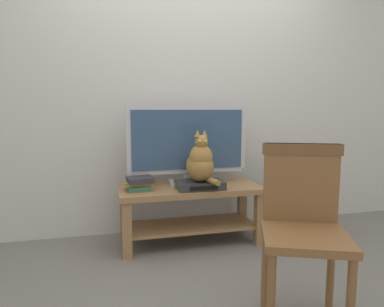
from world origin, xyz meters
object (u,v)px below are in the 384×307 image
media_box (199,185)px  book_stack (139,183)px  cat (200,162)px  potted_plant (304,190)px  tv (188,142)px  wooden_chair (303,219)px  tv_stand (191,203)px

media_box → book_stack: bearing=173.7°
cat → book_stack: cat is taller
media_box → book_stack: (-0.47, 0.05, 0.03)m
book_stack → potted_plant: size_ratio=0.32×
book_stack → media_box: bearing=-6.3°
tv → wooden_chair: size_ratio=1.09×
tv_stand → cat: cat is taller
tv → potted_plant: bearing=-16.0°
media_box → cat: (0.00, -0.01, 0.18)m
wooden_chair → tv_stand: bearing=104.8°
tv → media_box: size_ratio=2.71×
tv_stand → wooden_chair: size_ratio=1.25×
cat → potted_plant: (0.89, -0.07, -0.25)m
tv_stand → potted_plant: size_ratio=1.64×
wooden_chair → book_stack: (-0.73, 1.14, -0.02)m
book_stack → cat: bearing=-8.1°
wooden_chair → media_box: bearing=103.3°
tv_stand → book_stack: (-0.42, -0.03, 0.20)m
cat → wooden_chair: cat is taller
tv → book_stack: bearing=-162.7°
tv → media_box: (0.05, -0.18, -0.33)m
tv_stand → potted_plant: 0.96m
cat → potted_plant: 0.92m
tv → media_box: 0.38m
tv_stand → wooden_chair: bearing=-75.2°
tv → cat: (0.05, -0.20, -0.15)m
wooden_chair → book_stack: 1.35m
potted_plant → cat: bearing=175.3°
potted_plant → tv: bearing=164.0°
wooden_chair → potted_plant: (0.63, 1.00, -0.11)m
cat → wooden_chair: bearing=-76.6°
tv → potted_plant: (0.94, -0.27, -0.40)m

